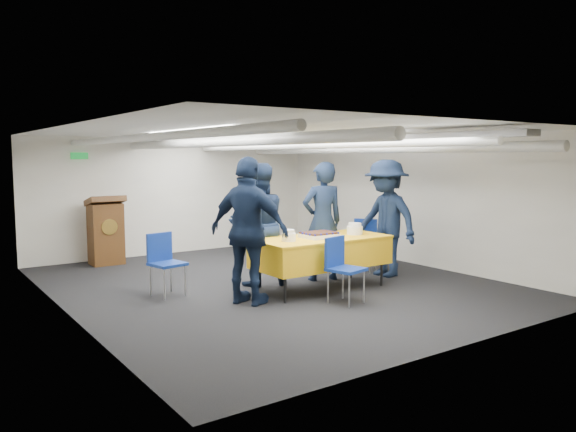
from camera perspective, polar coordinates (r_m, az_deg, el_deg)
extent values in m
plane|color=black|center=(8.65, -1.52, -6.88)|extent=(7.00, 7.00, 0.00)
cube|color=silver|center=(11.53, -11.14, 2.02)|extent=(6.00, 0.02, 2.30)
cube|color=silver|center=(7.27, -21.62, -0.56)|extent=(0.02, 7.00, 2.30)
cube|color=silver|center=(10.41, 12.34, 1.58)|extent=(0.02, 7.00, 2.30)
cube|color=silver|center=(8.44, -1.56, 8.46)|extent=(6.00, 7.00, 0.02)
cylinder|color=silver|center=(7.52, -14.51, 7.74)|extent=(0.10, 6.90, 0.10)
cylinder|color=silver|center=(7.97, -7.01, 7.49)|extent=(0.14, 6.90, 0.14)
cylinder|color=silver|center=(8.78, 1.74, 7.13)|extent=(0.10, 6.90, 0.10)
cylinder|color=silver|center=(9.61, 8.01, 6.74)|extent=(0.14, 6.90, 0.14)
cube|color=gray|center=(9.15, 4.78, 7.69)|extent=(0.28, 6.90, 0.08)
cube|color=white|center=(7.80, -9.65, 8.44)|extent=(0.25, 2.60, 0.04)
cube|color=white|center=(9.22, 5.27, 8.11)|extent=(0.25, 2.60, 0.04)
cube|color=#0C591E|center=(10.86, -20.43, 5.75)|extent=(0.30, 0.04, 0.12)
cylinder|color=black|center=(7.48, -0.30, -7.50)|extent=(0.04, 0.04, 0.36)
cylinder|color=black|center=(8.58, 9.48, -5.83)|extent=(0.04, 0.04, 0.36)
cylinder|color=black|center=(8.05, -3.14, -6.54)|extent=(0.04, 0.04, 0.36)
cylinder|color=black|center=(9.08, 6.39, -5.13)|extent=(0.04, 0.04, 0.36)
cube|color=yellow|center=(8.20, 3.39, -3.72)|extent=(1.98, 0.92, 0.39)
cube|color=yellow|center=(8.16, 3.40, -2.26)|extent=(2.00, 0.94, 0.03)
cube|color=white|center=(8.11, 3.17, -2.01)|extent=(0.48, 0.38, 0.06)
cube|color=black|center=(8.10, 3.18, -1.72)|extent=(0.46, 0.36, 0.02)
sphere|color=#0E1085|center=(7.84, 2.74, -1.98)|extent=(0.04, 0.04, 0.04)
sphere|color=#0E1085|center=(8.11, 1.25, -1.70)|extent=(0.04, 0.04, 0.04)
sphere|color=#0E1085|center=(7.90, 3.35, -1.91)|extent=(0.04, 0.04, 0.04)
sphere|color=#0E1085|center=(8.18, 1.85, -1.64)|extent=(0.04, 0.04, 0.04)
sphere|color=#0E1085|center=(7.97, 3.94, -1.85)|extent=(0.04, 0.04, 0.04)
sphere|color=#0E1085|center=(8.24, 2.44, -1.59)|extent=(0.04, 0.04, 0.04)
sphere|color=#0E1085|center=(8.04, 4.53, -1.79)|extent=(0.04, 0.04, 0.04)
sphere|color=#0E1085|center=(8.30, 3.01, -1.53)|extent=(0.04, 0.04, 0.04)
sphere|color=#0E1085|center=(8.10, 5.10, -1.73)|extent=(0.04, 0.04, 0.04)
sphere|color=#0E1085|center=(8.37, 3.58, -1.48)|extent=(0.04, 0.04, 0.04)
sphere|color=#0E1085|center=(7.90, 2.25, -1.92)|extent=(0.04, 0.04, 0.04)
sphere|color=#0E1085|center=(8.18, 4.82, -1.66)|extent=(0.04, 0.04, 0.04)
sphere|color=#0E1085|center=(7.96, 1.87, -1.85)|extent=(0.04, 0.04, 0.04)
sphere|color=#0E1085|center=(8.25, 4.43, -1.59)|extent=(0.04, 0.04, 0.04)
sphere|color=#0E1085|center=(8.03, 1.51, -1.78)|extent=(0.04, 0.04, 0.04)
sphere|color=#0E1085|center=(8.31, 4.06, -1.53)|extent=(0.04, 0.04, 0.04)
cylinder|color=white|center=(7.75, 0.08, -2.17)|extent=(0.20, 0.20, 0.11)
cylinder|color=white|center=(7.74, 0.08, -1.57)|extent=(0.16, 0.16, 0.05)
cylinder|color=white|center=(8.50, 6.80, -1.45)|extent=(0.24, 0.24, 0.12)
cylinder|color=white|center=(8.49, 6.80, -0.87)|extent=(0.19, 0.19, 0.05)
cube|color=#5C3517|center=(10.63, -18.02, -1.74)|extent=(0.55, 0.45, 1.10)
cube|color=#5C3517|center=(10.54, -18.08, 1.48)|extent=(0.62, 0.53, 0.21)
cylinder|color=gold|center=(10.39, -17.67, -1.07)|extent=(0.28, 0.02, 0.28)
cylinder|color=gray|center=(7.30, 6.23, -7.60)|extent=(0.02, 0.02, 0.43)
cylinder|color=gray|center=(7.57, 7.71, -7.12)|extent=(0.02, 0.02, 0.43)
cylinder|color=gray|center=(7.49, 4.08, -7.23)|extent=(0.02, 0.02, 0.43)
cylinder|color=gray|center=(7.76, 5.60, -6.78)|extent=(0.02, 0.02, 0.43)
cube|color=navy|center=(7.48, 5.93, -5.42)|extent=(0.51, 0.51, 0.04)
cube|color=navy|center=(7.55, 4.76, -3.61)|extent=(0.40, 0.14, 0.40)
cylinder|color=gray|center=(9.53, 6.36, -4.38)|extent=(0.02, 0.02, 0.43)
cylinder|color=gray|center=(9.45, 8.36, -4.50)|extent=(0.02, 0.02, 0.43)
cylinder|color=gray|center=(9.86, 6.85, -4.05)|extent=(0.02, 0.02, 0.43)
cylinder|color=gray|center=(9.78, 8.79, -4.15)|extent=(0.02, 0.02, 0.43)
cube|color=navy|center=(9.62, 7.61, -2.89)|extent=(0.58, 0.58, 0.04)
cube|color=navy|center=(9.77, 7.88, -1.45)|extent=(0.26, 0.35, 0.40)
cylinder|color=gray|center=(7.81, -12.44, -6.81)|extent=(0.02, 0.02, 0.43)
cylinder|color=gray|center=(8.00, -10.40, -6.46)|extent=(0.02, 0.02, 0.43)
cylinder|color=gray|center=(8.09, -13.79, -6.40)|extent=(0.02, 0.02, 0.43)
cylinder|color=gray|center=(8.27, -11.80, -6.08)|extent=(0.02, 0.02, 0.43)
cube|color=navy|center=(7.99, -12.14, -4.79)|extent=(0.49, 0.49, 0.04)
cube|color=navy|center=(8.11, -12.93, -3.07)|extent=(0.40, 0.12, 0.40)
imported|color=black|center=(8.78, 3.52, -0.54)|extent=(0.76, 0.59, 1.86)
imported|color=black|center=(8.42, -3.02, -0.88)|extent=(1.04, 0.90, 1.84)
imported|color=black|center=(7.32, -4.00, -1.53)|extent=(0.95, 1.23, 1.94)
imported|color=black|center=(9.20, 9.92, -0.22)|extent=(0.74, 1.24, 1.89)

